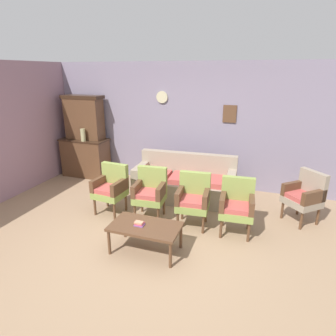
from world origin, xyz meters
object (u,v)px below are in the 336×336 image
floral_couch (185,183)px  book_stack_on_table (139,224)px  vase_on_cabinet (83,135)px  armchair_row_middle (150,191)px  armchair_by_doorway (237,204)px  side_cabinet (86,157)px  armchair_near_cabinet (111,187)px  armchair_near_couch_end (193,198)px  wingback_chair_by_fireplace (305,195)px  coffee_table (145,228)px

floral_couch → book_stack_on_table: 1.99m
vase_on_cabinet → armchair_row_middle: vase_on_cabinet is taller
armchair_row_middle → armchair_by_doorway: 1.50m
armchair_row_middle → side_cabinet: bearing=147.5°
floral_couch → armchair_near_cabinet: bearing=-137.8°
armchair_row_middle → armchair_near_couch_end: bearing=-2.1°
book_stack_on_table → wingback_chair_by_fireplace: bearing=37.0°
side_cabinet → coffee_table: bearing=-42.9°
side_cabinet → armchair_row_middle: 2.78m
floral_couch → armchair_row_middle: size_ratio=2.27×
wingback_chair_by_fireplace → coffee_table: bearing=-142.5°
armchair_row_middle → armchair_by_doorway: same height
armchair_row_middle → book_stack_on_table: 1.05m
side_cabinet → wingback_chair_by_fireplace: side_cabinet is taller
armchair_near_couch_end → vase_on_cabinet: bearing=156.1°
armchair_by_doorway → wingback_chair_by_fireplace: (1.05, 0.75, 0.00)m
armchair_by_doorway → armchair_near_couch_end: bearing=179.5°
vase_on_cabinet → coffee_table: vase_on_cabinet is taller
vase_on_cabinet → coffee_table: (2.56, -2.30, -0.70)m
side_cabinet → vase_on_cabinet: bearing=-58.4°
floral_couch → armchair_by_doorway: size_ratio=2.27×
vase_on_cabinet → armchair_near_cabinet: bearing=-42.6°
wingback_chair_by_fireplace → floral_couch: bearing=173.6°
vase_on_cabinet → floral_couch: bearing=-7.7°
armchair_near_cabinet → wingback_chair_by_fireplace: bearing=13.1°
floral_couch → armchair_near_cabinet: 1.52m
wingback_chair_by_fireplace → book_stack_on_table: wingback_chair_by_fireplace is taller
vase_on_cabinet → wingback_chair_by_fireplace: bearing=-7.1°
coffee_table → book_stack_on_table: size_ratio=7.18×
armchair_near_cabinet → wingback_chair_by_fireplace: (3.30, 0.77, 0.00)m
armchair_row_middle → armchair_near_cabinet: bearing=-175.9°
floral_couch → vase_on_cabinet: bearing=172.3°
armchair_row_middle → vase_on_cabinet: bearing=149.6°
armchair_near_couch_end → coffee_table: 1.07m
armchair_row_middle → book_stack_on_table: size_ratio=6.46×
floral_couch → armchair_by_doorway: bearing=-41.2°
side_cabinet → armchair_row_middle: bearing=-32.5°
armchair_near_couch_end → armchair_row_middle: bearing=177.9°
floral_couch → coffee_table: (-0.03, -1.95, 0.05)m
armchair_row_middle → book_stack_on_table: (0.25, -1.02, -0.05)m
armchair_row_middle → book_stack_on_table: armchair_row_middle is taller
armchair_row_middle → floral_couch: bearing=69.2°
side_cabinet → book_stack_on_table: (2.60, -2.51, -0.02)m
armchair_by_doorway → book_stack_on_table: (-1.25, -0.99, -0.05)m
armchair_near_cabinet → armchair_near_couch_end: size_ratio=1.00×
armchair_near_couch_end → armchair_by_doorway: bearing=-0.5°
floral_couch → side_cabinet: bearing=168.9°
side_cabinet → vase_on_cabinet: 0.65m
vase_on_cabinet → armchair_by_doorway: bearing=-19.8°
armchair_by_doorway → coffee_table: bearing=-140.6°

